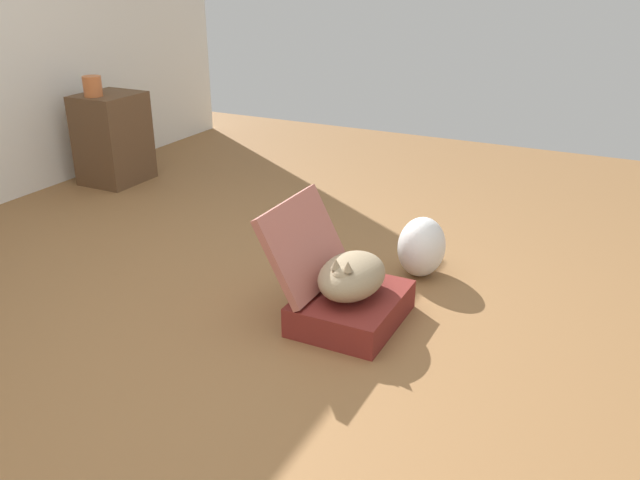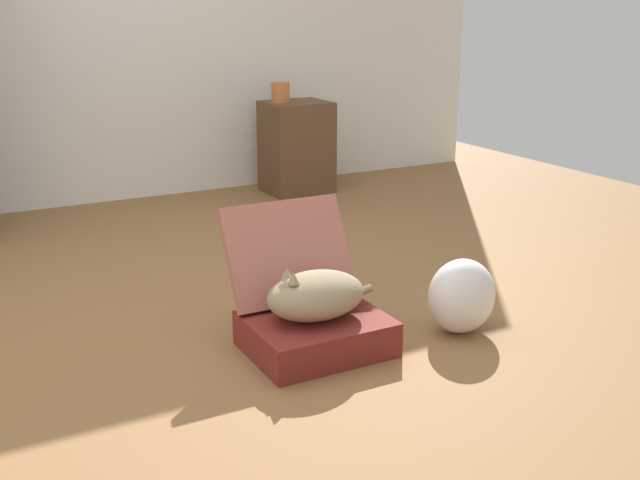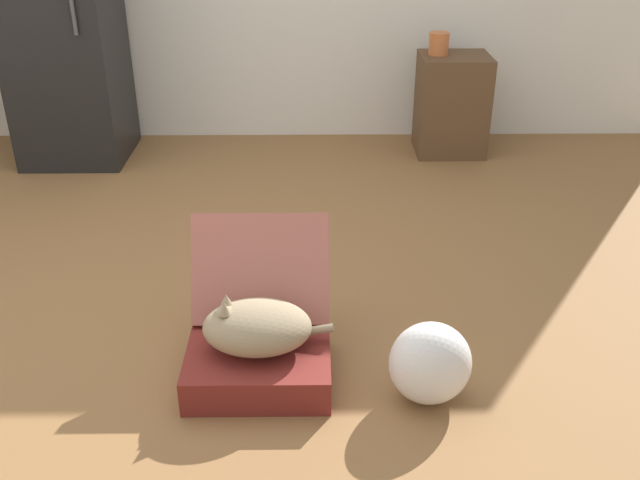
{
  "view_description": "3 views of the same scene",
  "coord_description": "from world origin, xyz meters",
  "px_view_note": "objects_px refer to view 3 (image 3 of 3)",
  "views": [
    {
      "loc": [
        -2.06,
        -1.63,
        1.52
      ],
      "look_at": [
        0.48,
        -0.36,
        0.32
      ],
      "focal_mm": 36.86,
      "sensor_mm": 36.0,
      "label": 1
    },
    {
      "loc": [
        -0.92,
        -3.0,
        1.3
      ],
      "look_at": [
        0.56,
        -0.23,
        0.33
      ],
      "focal_mm": 42.64,
      "sensor_mm": 36.0,
      "label": 2
    },
    {
      "loc": [
        0.56,
        -2.71,
        1.7
      ],
      "look_at": [
        0.59,
        0.03,
        0.27
      ],
      "focal_mm": 39.81,
      "sensor_mm": 36.0,
      "label": 3
    }
  ],
  "objects_px": {
    "cat": "(256,327)",
    "vase_tall": "(439,44)",
    "suitcase_base": "(259,363)",
    "plastic_bag_white": "(430,363)",
    "refrigerator": "(60,10)",
    "side_table": "(452,105)"
  },
  "relations": [
    {
      "from": "refrigerator",
      "to": "vase_tall",
      "type": "relative_size",
      "value": 13.49
    },
    {
      "from": "plastic_bag_white",
      "to": "vase_tall",
      "type": "bearing_deg",
      "value": 81.14
    },
    {
      "from": "suitcase_base",
      "to": "refrigerator",
      "type": "height_order",
      "value": "refrigerator"
    },
    {
      "from": "suitcase_base",
      "to": "vase_tall",
      "type": "bearing_deg",
      "value": 67.49
    },
    {
      "from": "plastic_bag_white",
      "to": "refrigerator",
      "type": "bearing_deg",
      "value": 127.99
    },
    {
      "from": "refrigerator",
      "to": "suitcase_base",
      "type": "bearing_deg",
      "value": -60.62
    },
    {
      "from": "suitcase_base",
      "to": "plastic_bag_white",
      "type": "distance_m",
      "value": 0.63
    },
    {
      "from": "suitcase_base",
      "to": "cat",
      "type": "height_order",
      "value": "cat"
    },
    {
      "from": "suitcase_base",
      "to": "side_table",
      "type": "relative_size",
      "value": 0.81
    },
    {
      "from": "cat",
      "to": "plastic_bag_white",
      "type": "height_order",
      "value": "cat"
    },
    {
      "from": "plastic_bag_white",
      "to": "vase_tall",
      "type": "height_order",
      "value": "vase_tall"
    },
    {
      "from": "refrigerator",
      "to": "vase_tall",
      "type": "xyz_separation_m",
      "value": [
        2.36,
        0.07,
        -0.22
      ]
    },
    {
      "from": "plastic_bag_white",
      "to": "suitcase_base",
      "type": "bearing_deg",
      "value": 168.71
    },
    {
      "from": "cat",
      "to": "side_table",
      "type": "relative_size",
      "value": 0.74
    },
    {
      "from": "refrigerator",
      "to": "side_table",
      "type": "bearing_deg",
      "value": 1.16
    },
    {
      "from": "cat",
      "to": "plastic_bag_white",
      "type": "relative_size",
      "value": 1.52
    },
    {
      "from": "vase_tall",
      "to": "suitcase_base",
      "type": "bearing_deg",
      "value": -112.51
    },
    {
      "from": "cat",
      "to": "side_table",
      "type": "bearing_deg",
      "value": 65.02
    },
    {
      "from": "refrigerator",
      "to": "side_table",
      "type": "relative_size",
      "value": 2.9
    },
    {
      "from": "cat",
      "to": "refrigerator",
      "type": "height_order",
      "value": "refrigerator"
    },
    {
      "from": "plastic_bag_white",
      "to": "refrigerator",
      "type": "relative_size",
      "value": 0.17
    },
    {
      "from": "cat",
      "to": "vase_tall",
      "type": "xyz_separation_m",
      "value": [
        1.02,
        2.45,
        0.49
      ]
    }
  ]
}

